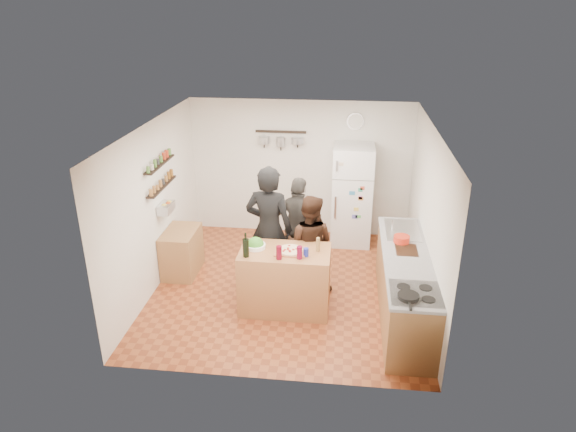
# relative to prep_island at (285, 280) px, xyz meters

# --- Properties ---
(room_shell) EXTENTS (4.20, 4.20, 4.20)m
(room_shell) POSITION_rel_prep_island_xyz_m (-0.04, 0.96, 0.79)
(room_shell) COLOR brown
(room_shell) RESTS_ON ground
(prep_island) EXTENTS (1.25, 0.72, 0.91)m
(prep_island) POSITION_rel_prep_island_xyz_m (0.00, 0.00, 0.00)
(prep_island) COLOR #9D6139
(prep_island) RESTS_ON floor
(pizza_board) EXTENTS (0.42, 0.34, 0.02)m
(pizza_board) POSITION_rel_prep_island_xyz_m (0.08, -0.02, 0.47)
(pizza_board) COLOR #995637
(pizza_board) RESTS_ON prep_island
(pizza) EXTENTS (0.34, 0.34, 0.02)m
(pizza) POSITION_rel_prep_island_xyz_m (0.08, -0.02, 0.48)
(pizza) COLOR beige
(pizza) RESTS_ON pizza_board
(salad_bowl) EXTENTS (0.28, 0.28, 0.06)m
(salad_bowl) POSITION_rel_prep_island_xyz_m (-0.42, 0.05, 0.48)
(salad_bowl) COLOR white
(salad_bowl) RESTS_ON prep_island
(wine_bottle) EXTENTS (0.08, 0.08, 0.26)m
(wine_bottle) POSITION_rel_prep_island_xyz_m (-0.50, -0.22, 0.58)
(wine_bottle) COLOR black
(wine_bottle) RESTS_ON prep_island
(wine_glass_near) EXTENTS (0.08, 0.08, 0.19)m
(wine_glass_near) POSITION_rel_prep_island_xyz_m (-0.05, -0.24, 0.55)
(wine_glass_near) COLOR #5B0718
(wine_glass_near) RESTS_ON prep_island
(wine_glass_far) EXTENTS (0.07, 0.07, 0.18)m
(wine_glass_far) POSITION_rel_prep_island_xyz_m (0.22, -0.20, 0.54)
(wine_glass_far) COLOR maroon
(wine_glass_far) RESTS_ON prep_island
(pepper_mill) EXTENTS (0.05, 0.05, 0.17)m
(pepper_mill) POSITION_rel_prep_island_xyz_m (0.45, 0.05, 0.54)
(pepper_mill) COLOR olive
(pepper_mill) RESTS_ON prep_island
(salt_canister) EXTENTS (0.07, 0.07, 0.12)m
(salt_canister) POSITION_rel_prep_island_xyz_m (0.30, -0.12, 0.51)
(salt_canister) COLOR navy
(salt_canister) RESTS_ON prep_island
(person_left) EXTENTS (0.77, 0.56, 1.95)m
(person_left) POSITION_rel_prep_island_xyz_m (-0.30, 0.55, 0.52)
(person_left) COLOR black
(person_left) RESTS_ON floor
(person_center) EXTENTS (0.84, 0.71, 1.53)m
(person_center) POSITION_rel_prep_island_xyz_m (0.29, 0.55, 0.31)
(person_center) COLOR black
(person_center) RESTS_ON floor
(person_back) EXTENTS (1.02, 0.66, 1.62)m
(person_back) POSITION_rel_prep_island_xyz_m (0.09, 1.05, 0.35)
(person_back) COLOR #312E2C
(person_back) RESTS_ON floor
(counter_run) EXTENTS (0.63, 2.63, 0.90)m
(counter_run) POSITION_rel_prep_island_xyz_m (1.66, 0.02, -0.01)
(counter_run) COLOR #9E7042
(counter_run) RESTS_ON floor
(stove_top) EXTENTS (0.60, 0.62, 0.02)m
(stove_top) POSITION_rel_prep_island_xyz_m (1.66, -0.93, 0.46)
(stove_top) COLOR white
(stove_top) RESTS_ON counter_run
(skillet) EXTENTS (0.25, 0.25, 0.05)m
(skillet) POSITION_rel_prep_island_xyz_m (1.56, -1.05, 0.49)
(skillet) COLOR black
(skillet) RESTS_ON stove_top
(sink) EXTENTS (0.50, 0.80, 0.03)m
(sink) POSITION_rel_prep_island_xyz_m (1.66, 0.87, 0.46)
(sink) COLOR silver
(sink) RESTS_ON counter_run
(cutting_board) EXTENTS (0.30, 0.40, 0.02)m
(cutting_board) POSITION_rel_prep_island_xyz_m (1.66, 0.21, 0.46)
(cutting_board) COLOR #955736
(cutting_board) RESTS_ON counter_run
(red_bowl) EXTENTS (0.23, 0.23, 0.09)m
(red_bowl) POSITION_rel_prep_island_xyz_m (1.61, 0.45, 0.51)
(red_bowl) COLOR red
(red_bowl) RESTS_ON counter_run
(fridge) EXTENTS (0.70, 0.68, 1.80)m
(fridge) POSITION_rel_prep_island_xyz_m (0.91, 2.32, 0.45)
(fridge) COLOR white
(fridge) RESTS_ON floor
(wall_clock) EXTENTS (0.30, 0.03, 0.30)m
(wall_clock) POSITION_rel_prep_island_xyz_m (0.91, 2.65, 1.69)
(wall_clock) COLOR silver
(wall_clock) RESTS_ON back_wall
(spice_shelf_lower) EXTENTS (0.12, 1.00, 0.02)m
(spice_shelf_lower) POSITION_rel_prep_island_xyz_m (-1.97, 0.77, 1.04)
(spice_shelf_lower) COLOR black
(spice_shelf_lower) RESTS_ON left_wall
(spice_shelf_upper) EXTENTS (0.12, 1.00, 0.02)m
(spice_shelf_upper) POSITION_rel_prep_island_xyz_m (-1.97, 0.77, 1.40)
(spice_shelf_upper) COLOR black
(spice_shelf_upper) RESTS_ON left_wall
(produce_basket) EXTENTS (0.18, 0.35, 0.14)m
(produce_basket) POSITION_rel_prep_island_xyz_m (-1.94, 0.77, 0.69)
(produce_basket) COLOR silver
(produce_basket) RESTS_ON left_wall
(side_table) EXTENTS (0.50, 0.80, 0.73)m
(side_table) POSITION_rel_prep_island_xyz_m (-1.78, 0.85, -0.09)
(side_table) COLOR #A56F45
(side_table) RESTS_ON floor
(pot_rack) EXTENTS (0.90, 0.04, 0.04)m
(pot_rack) POSITION_rel_prep_island_xyz_m (-0.39, 2.57, 1.49)
(pot_rack) COLOR black
(pot_rack) RESTS_ON back_wall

